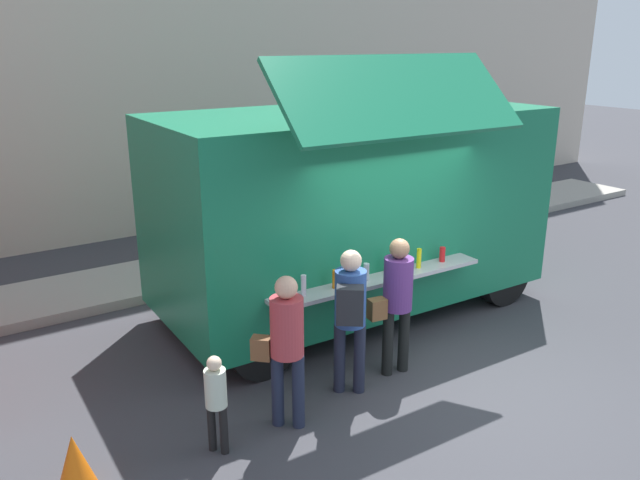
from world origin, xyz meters
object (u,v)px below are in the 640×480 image
object	(u,v)px
food_truck_main	(353,205)
customer_front_ordering	(396,295)
child_near_queue	(216,396)
customer_mid_with_backpack	(350,309)
trash_bin	(423,208)
customer_rear_waiting	(286,339)
traffic_cone_orange	(75,463)

from	to	relation	value
food_truck_main	customer_front_ordering	distance (m)	2.03
customer_front_ordering	child_near_queue	world-z (taller)	customer_front_ordering
customer_front_ordering	customer_mid_with_backpack	xyz separation A→B (m)	(-0.72, -0.08, 0.04)
customer_mid_with_backpack	child_near_queue	distance (m)	1.73
trash_bin	customer_rear_waiting	distance (m)	7.30
customer_front_ordering	customer_mid_with_backpack	size ratio (longest dim) A/B	1.00
food_truck_main	traffic_cone_orange	world-z (taller)	food_truck_main
child_near_queue	traffic_cone_orange	bearing A→B (deg)	137.67
food_truck_main	child_near_queue	world-z (taller)	food_truck_main
trash_bin	customer_mid_with_backpack	size ratio (longest dim) A/B	0.59
food_truck_main	customer_mid_with_backpack	distance (m)	2.42
customer_mid_with_backpack	child_near_queue	bearing A→B (deg)	132.69
customer_rear_waiting	child_near_queue	xyz separation A→B (m)	(-0.78, -0.01, -0.36)
child_near_queue	customer_rear_waiting	bearing A→B (deg)	-32.88
customer_mid_with_backpack	customer_rear_waiting	bearing A→B (deg)	136.56
trash_bin	customer_front_ordering	size ratio (longest dim) A/B	0.60
trash_bin	customer_rear_waiting	xyz separation A→B (m)	(-5.83, -4.36, 0.47)
customer_mid_with_backpack	customer_rear_waiting	size ratio (longest dim) A/B	1.02
trash_bin	customer_rear_waiting	size ratio (longest dim) A/B	0.61
traffic_cone_orange	trash_bin	bearing A→B (deg)	27.96
traffic_cone_orange	food_truck_main	bearing A→B (deg)	23.11
traffic_cone_orange	customer_mid_with_backpack	distance (m)	3.04
traffic_cone_orange	child_near_queue	size ratio (longest dim) A/B	0.54
trash_bin	child_near_queue	bearing A→B (deg)	-146.51
trash_bin	food_truck_main	bearing A→B (deg)	-146.58
food_truck_main	trash_bin	xyz separation A→B (m)	(3.52, 2.32, -1.08)
trash_bin	customer_mid_with_backpack	bearing A→B (deg)	-139.53
trash_bin	customer_mid_with_backpack	distance (m)	6.51
customer_front_ordering	customer_rear_waiting	distance (m)	1.63
trash_bin	customer_front_ordering	bearing A→B (deg)	-135.57
food_truck_main	customer_mid_with_backpack	size ratio (longest dim) A/B	3.26
traffic_cone_orange	customer_mid_with_backpack	world-z (taller)	customer_mid_with_backpack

